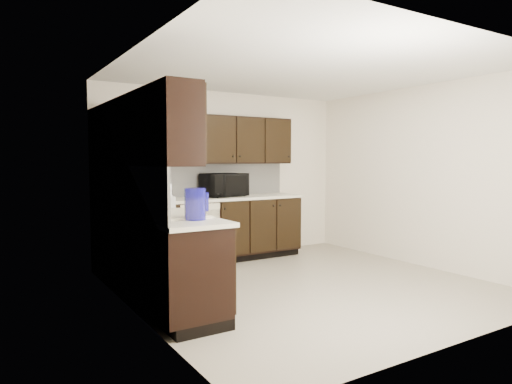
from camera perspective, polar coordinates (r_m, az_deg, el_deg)
floor at (r=5.51m, az=6.23°, el=-11.52°), size 4.00×4.00×0.00m
ceiling at (r=5.41m, az=6.44°, el=14.93°), size 4.00×4.00×0.00m
wall_back at (r=7.00m, az=-3.86°, el=2.17°), size 4.00×0.02×2.50m
wall_left at (r=4.37m, az=-14.74°, el=0.96°), size 0.02×4.00×2.50m
wall_right at (r=6.74m, az=19.83°, el=1.87°), size 0.02×4.00×2.50m
wall_front at (r=3.95m, az=24.60°, el=0.41°), size 4.00×0.02×2.50m
lower_cabinets at (r=5.85m, az=-8.46°, el=-6.47°), size 3.00×2.80×0.90m
countertop at (r=5.78m, az=-8.52°, el=-1.53°), size 3.03×2.83×0.04m
backsplash at (r=5.87m, az=-11.24°, el=1.07°), size 3.00×2.80×0.48m
upper_cabinets at (r=5.81m, az=-9.84°, el=6.88°), size 3.00×2.80×0.70m
dishwasher at (r=6.22m, az=-6.97°, el=-4.59°), size 0.58×0.04×0.78m
sink at (r=4.50m, az=-10.72°, el=-3.62°), size 0.54×0.82×0.42m
microwave at (r=6.70m, az=-4.00°, el=0.89°), size 0.67×0.51×0.34m
soap_bottle_a at (r=4.99m, az=-10.66°, el=-0.97°), size 0.11×0.11×0.21m
soap_bottle_b at (r=5.37m, az=-15.68°, el=-0.67°), size 0.09×0.09×0.22m
toaster_oven at (r=6.29m, az=-12.33°, el=0.03°), size 0.35×0.27×0.21m
storage_bin at (r=5.76m, az=-15.86°, el=-0.62°), size 0.51×0.45×0.17m
blue_pitcher at (r=4.10m, az=-7.62°, el=-1.49°), size 0.21×0.21×0.28m
teal_tumbler at (r=5.69m, az=-13.62°, el=-0.42°), size 0.10×0.10×0.21m
paper_towel_roll at (r=5.79m, az=-14.89°, el=-0.09°), size 0.14×0.14×0.27m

